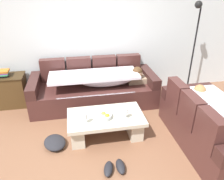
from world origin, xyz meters
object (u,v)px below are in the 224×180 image
object	(u,v)px
side_cabinet	(7,91)
book_stack_on_cabinet	(4,73)
open_magazine	(119,110)
fruit_bowl	(103,116)
floor_lamp	(193,44)
couch_near_window	(209,126)
pair_of_shoes	(114,168)
wine_glass_near_left	(85,116)
wine_glass_near_right	(126,112)
couch_along_wall	(96,88)
coffee_table	(106,123)
crumpled_garment	(55,142)

from	to	relation	value
side_cabinet	book_stack_on_cabinet	size ratio (longest dim) A/B	3.01
open_magazine	fruit_bowl	bearing A→B (deg)	-149.20
floor_lamp	couch_near_window	bearing A→B (deg)	-106.95
fruit_bowl	pair_of_shoes	bearing A→B (deg)	-86.52
book_stack_on_cabinet	floor_lamp	distance (m)	3.80
side_cabinet	floor_lamp	xyz separation A→B (m)	(3.79, -0.13, 0.80)
open_magazine	floor_lamp	xyz separation A→B (m)	(1.77, 1.07, 0.73)
wine_glass_near_left	pair_of_shoes	world-z (taller)	wine_glass_near_left
wine_glass_near_left	wine_glass_near_right	bearing A→B (deg)	1.46
side_cabinet	book_stack_on_cabinet	world-z (taller)	book_stack_on_cabinet
couch_near_window	wine_glass_near_right	world-z (taller)	couch_near_window
couch_near_window	open_magazine	xyz separation A→B (m)	(-1.27, 0.59, 0.05)
couch_along_wall	coffee_table	distance (m)	1.09
wine_glass_near_left	floor_lamp	bearing A→B (deg)	29.31
open_magazine	floor_lamp	world-z (taller)	floor_lamp
coffee_table	open_magazine	bearing A→B (deg)	24.49
fruit_bowl	book_stack_on_cabinet	world-z (taller)	book_stack_on_cabinet
couch_near_window	fruit_bowl	world-z (taller)	couch_near_window
wine_glass_near_right	open_magazine	xyz separation A→B (m)	(-0.05, 0.23, -0.11)
wine_glass_near_right	pair_of_shoes	world-z (taller)	wine_glass_near_right
open_magazine	floor_lamp	size ratio (longest dim) A/B	0.14
couch_near_window	open_magazine	distance (m)	1.40
wine_glass_near_right	pair_of_shoes	distance (m)	0.84
couch_along_wall	fruit_bowl	distance (m)	1.15
open_magazine	side_cabinet	distance (m)	2.34
open_magazine	side_cabinet	world-z (taller)	side_cabinet
fruit_bowl	floor_lamp	size ratio (longest dim) A/B	0.14
coffee_table	side_cabinet	xyz separation A→B (m)	(-1.77, 1.31, 0.08)
floor_lamp	wine_glass_near_left	bearing A→B (deg)	-150.69
coffee_table	fruit_bowl	xyz separation A→B (m)	(-0.05, -0.06, 0.18)
wine_glass_near_right	crumpled_garment	bearing A→B (deg)	179.74
open_magazine	coffee_table	bearing A→B (deg)	-154.77
coffee_table	wine_glass_near_left	xyz separation A→B (m)	(-0.32, -0.14, 0.26)
couch_near_window	coffee_table	xyz separation A→B (m)	(-1.51, 0.48, -0.10)
couch_along_wall	floor_lamp	distance (m)	2.19
wine_glass_near_right	book_stack_on_cabinet	bearing A→B (deg)	144.98
coffee_table	fruit_bowl	distance (m)	0.20
open_magazine	crumpled_garment	distance (m)	1.13
fruit_bowl	crumpled_garment	world-z (taller)	fruit_bowl
coffee_table	pair_of_shoes	distance (m)	0.79
floor_lamp	pair_of_shoes	xyz separation A→B (m)	(-2.02, -1.94, -1.07)
book_stack_on_cabinet	floor_lamp	size ratio (longest dim) A/B	0.12
wine_glass_near_left	crumpled_garment	bearing A→B (deg)	177.56
pair_of_shoes	crumpled_garment	distance (m)	1.04
pair_of_shoes	couch_near_window	bearing A→B (deg)	10.52
book_stack_on_cabinet	side_cabinet	bearing A→B (deg)	-166.66
fruit_bowl	side_cabinet	size ratio (longest dim) A/B	0.39
coffee_table	book_stack_on_cabinet	world-z (taller)	book_stack_on_cabinet
crumpled_garment	wine_glass_near_left	bearing A→B (deg)	-2.44
couch_along_wall	book_stack_on_cabinet	size ratio (longest dim) A/B	10.28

